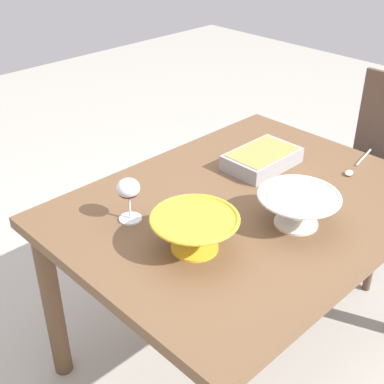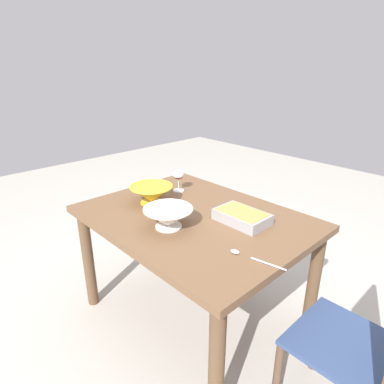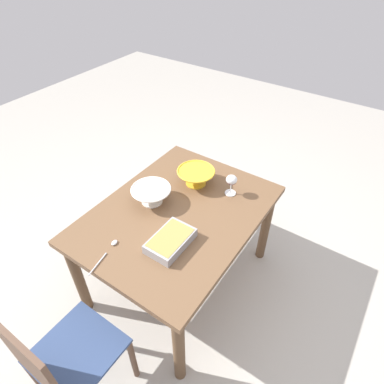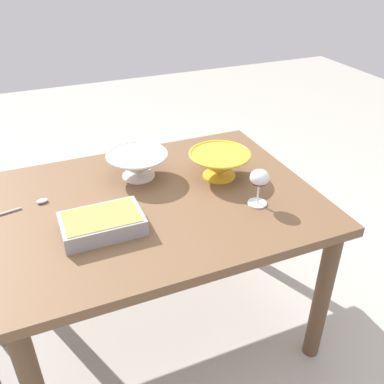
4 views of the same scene
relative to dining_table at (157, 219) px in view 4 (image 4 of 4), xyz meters
The scene contains 7 objects.
ground_plane 0.62m from the dining_table, ahead, with size 8.00×8.00×0.00m, color #B2ADA3.
dining_table is the anchor object (origin of this frame).
wine_glass 0.45m from the dining_table, 28.31° to the right, with size 0.08×0.08×0.15m.
casserole_dish 0.30m from the dining_table, 151.87° to the right, with size 0.29×0.18×0.06m.
mixing_bowl 0.26m from the dining_table, 93.52° to the left, with size 0.26×0.26×0.11m.
small_bowl 0.36m from the dining_table, 12.01° to the left, with size 0.27×0.27×0.11m.
serving_spoon 0.51m from the dining_table, 164.42° to the left, with size 0.26×0.07×0.01m.
Camera 4 is at (-0.42, -1.37, 1.63)m, focal length 39.54 mm.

